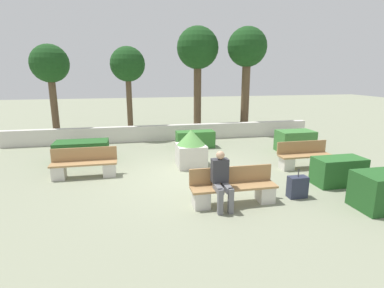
{
  "coord_description": "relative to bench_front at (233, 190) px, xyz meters",
  "views": [
    {
      "loc": [
        -1.61,
        -8.16,
        3.0
      ],
      "look_at": [
        0.21,
        0.5,
        0.9
      ],
      "focal_mm": 28.0,
      "sensor_mm": 36.0,
      "label": 1
    }
  ],
  "objects": [
    {
      "name": "bench_right_side",
      "position": [
        -3.68,
        2.67,
        -0.01
      ],
      "size": [
        1.88,
        0.48,
        0.84
      ],
      "rotation": [
        0.0,
        0.0,
        -0.16
      ],
      "color": "#A37A4C",
      "rests_on": "ground_plane"
    },
    {
      "name": "planter_corner_left",
      "position": [
        -0.39,
        3.04,
        0.28
      ],
      "size": [
        0.92,
        0.92,
        1.22
      ],
      "color": "beige",
      "rests_on": "ground_plane"
    },
    {
      "name": "tree_rightmost",
      "position": [
        3.5,
        8.23,
        3.73
      ],
      "size": [
        1.93,
        1.93,
        5.22
      ],
      "color": "brown",
      "rests_on": "ground_plane"
    },
    {
      "name": "person_seated_man",
      "position": [
        -0.35,
        -0.14,
        0.38
      ],
      "size": [
        0.38,
        0.64,
        1.31
      ],
      "color": "slate",
      "rests_on": "ground_plane"
    },
    {
      "name": "ground_plane",
      "position": [
        -0.69,
        1.93,
        -0.33
      ],
      "size": [
        60.0,
        60.0,
        0.0
      ],
      "primitive_type": "plane",
      "color": "gray"
    },
    {
      "name": "hedge_block_far_left",
      "position": [
        3.24,
        0.59,
        0.05
      ],
      "size": [
        1.35,
        0.69,
        0.76
      ],
      "color": "#286028",
      "rests_on": "ground_plane"
    },
    {
      "name": "hedge_block_near_left",
      "position": [
        0.3,
        5.53,
        0.01
      ],
      "size": [
        1.55,
        0.64,
        0.68
      ],
      "color": "#33702D",
      "rests_on": "ground_plane"
    },
    {
      "name": "hedge_block_mid_right",
      "position": [
        4.0,
        4.11,
        0.08
      ],
      "size": [
        1.38,
        0.86,
        0.82
      ],
      "color": "#3D7A38",
      "rests_on": "ground_plane"
    },
    {
      "name": "tree_center_left",
      "position": [
        -2.28,
        8.1,
        2.97
      ],
      "size": [
        1.58,
        1.58,
        4.19
      ],
      "color": "brown",
      "rests_on": "ground_plane"
    },
    {
      "name": "hedge_block_near_right",
      "position": [
        -3.98,
        4.36,
        0.03
      ],
      "size": [
        1.78,
        0.88,
        0.72
      ],
      "color": "#235623",
      "rests_on": "ground_plane"
    },
    {
      "name": "suitcase",
      "position": [
        1.67,
        0.01,
        -0.06
      ],
      "size": [
        0.46,
        0.26,
        0.74
      ],
      "color": "#282D42",
      "rests_on": "ground_plane"
    },
    {
      "name": "tree_center_right",
      "position": [
        1.17,
        8.95,
        3.76
      ],
      "size": [
        2.08,
        2.08,
        5.27
      ],
      "color": "brown",
      "rests_on": "ground_plane"
    },
    {
      "name": "bench_front",
      "position": [
        0.0,
        0.0,
        0.0
      ],
      "size": [
        2.03,
        0.48,
        0.84
      ],
      "color": "#A37A4C",
      "rests_on": "ground_plane"
    },
    {
      "name": "bench_left_side",
      "position": [
        3.17,
        2.13,
        -0.01
      ],
      "size": [
        1.74,
        0.49,
        0.84
      ],
      "rotation": [
        0.0,
        0.0,
        0.06
      ],
      "color": "#A37A4C",
      "rests_on": "ground_plane"
    },
    {
      "name": "perimeter_wall",
      "position": [
        -0.69,
        7.13,
        0.02
      ],
      "size": [
        13.8,
        0.3,
        0.7
      ],
      "color": "beige",
      "rests_on": "ground_plane"
    },
    {
      "name": "tree_leftmost",
      "position": [
        -5.59,
        8.16,
        2.96
      ],
      "size": [
        1.64,
        1.64,
        4.23
      ],
      "color": "brown",
      "rests_on": "ground_plane"
    }
  ]
}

